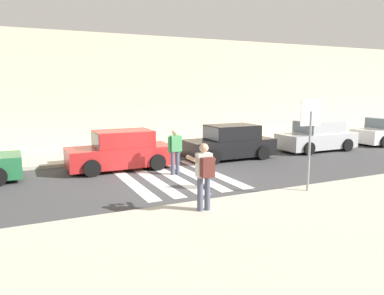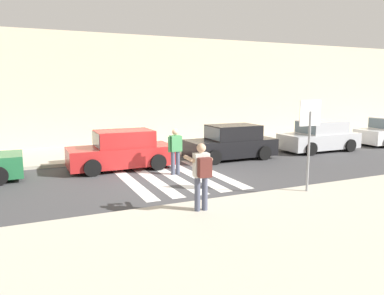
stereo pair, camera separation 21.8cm
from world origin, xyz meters
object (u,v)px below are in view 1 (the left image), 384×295
at_px(photographer_with_backpack, 204,171).
at_px(pedestrian_crossing, 175,149).
at_px(parked_car_red, 121,151).
at_px(parked_car_silver, 317,137).
at_px(stop_sign, 310,125).
at_px(parked_car_black, 230,143).

relative_size(photographer_with_backpack, pedestrian_crossing, 1.00).
bearing_deg(parked_car_red, parked_car_silver, -0.00).
bearing_deg(stop_sign, pedestrian_crossing, 121.65).
bearing_deg(parked_car_black, stop_sign, -98.41).
height_order(photographer_with_backpack, pedestrian_crossing, photographer_with_backpack).
xyz_separation_m(parked_car_black, parked_car_silver, (5.23, 0.00, 0.00)).
bearing_deg(pedestrian_crossing, stop_sign, -58.35).
xyz_separation_m(photographer_with_backpack, pedestrian_crossing, (1.10, 4.51, -0.19)).
relative_size(photographer_with_backpack, parked_car_silver, 0.42).
bearing_deg(parked_car_black, pedestrian_crossing, -152.22).
bearing_deg(parked_car_red, parked_car_black, -0.00).
distance_m(pedestrian_crossing, parked_car_silver, 8.89).
xyz_separation_m(stop_sign, parked_car_silver, (6.12, 6.02, -1.41)).
relative_size(pedestrian_crossing, parked_car_black, 0.42).
distance_m(stop_sign, photographer_with_backpack, 3.82).
bearing_deg(parked_car_black, photographer_with_backpack, -125.82).
relative_size(stop_sign, parked_car_black, 0.67).
xyz_separation_m(stop_sign, parked_car_red, (-4.15, 6.02, -1.41)).
height_order(stop_sign, pedestrian_crossing, stop_sign).
height_order(parked_car_red, parked_car_black, same).
xyz_separation_m(pedestrian_crossing, parked_car_red, (-1.57, 1.83, -0.25)).
height_order(photographer_with_backpack, parked_car_black, photographer_with_backpack).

